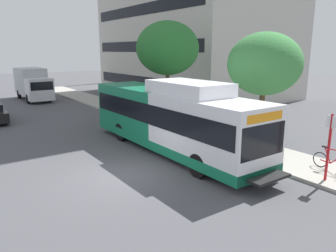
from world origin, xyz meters
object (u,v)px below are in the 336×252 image
object	(u,v)px
street_tree_near_stop	(264,64)
transit_bus	(171,118)
bicycle_parked	(333,161)
bus_stop_sign_pole	(329,142)
box_truck_background	(33,83)
street_tree_mid_block	(168,48)

from	to	relation	value
street_tree_near_stop	transit_bus	bearing A→B (deg)	157.11
bicycle_parked	bus_stop_sign_pole	bearing A→B (deg)	-163.04
street_tree_near_stop	bicycle_parked	bearing A→B (deg)	-101.25
street_tree_near_stop	box_truck_background	distance (m)	25.33
bus_stop_sign_pole	box_truck_background	bearing A→B (deg)	97.35
transit_bus	bus_stop_sign_pole	distance (m)	7.24
bicycle_parked	box_truck_background	xyz separation A→B (m)	(-4.98, 29.03, 1.18)
transit_bus	street_tree_mid_block	xyz separation A→B (m)	(4.09, 6.10, 3.46)
transit_bus	bus_stop_sign_pole	world-z (taller)	transit_bus
street_tree_mid_block	box_truck_background	distance (m)	17.69
bus_stop_sign_pole	transit_bus	bearing A→B (deg)	109.82
street_tree_near_stop	box_truck_background	bearing A→B (deg)	103.50
transit_bus	bus_stop_sign_pole	xyz separation A→B (m)	(2.45, -6.81, -0.05)
transit_bus	street_tree_near_stop	world-z (taller)	street_tree_near_stop
bicycle_parked	box_truck_background	bearing A→B (deg)	99.74
street_tree_mid_block	box_truck_background	world-z (taller)	street_tree_mid_block
box_truck_background	street_tree_mid_block	bearing A→B (deg)	-71.77
bus_stop_sign_pole	street_tree_mid_block	bearing A→B (deg)	82.76
box_truck_background	transit_bus	bearing A→B (deg)	-86.61
transit_bus	street_tree_mid_block	distance (m)	8.12
street_tree_near_stop	bus_stop_sign_pole	bearing A→B (deg)	-113.15
transit_bus	street_tree_near_stop	xyz separation A→B (m)	(4.54, -1.92, 2.63)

